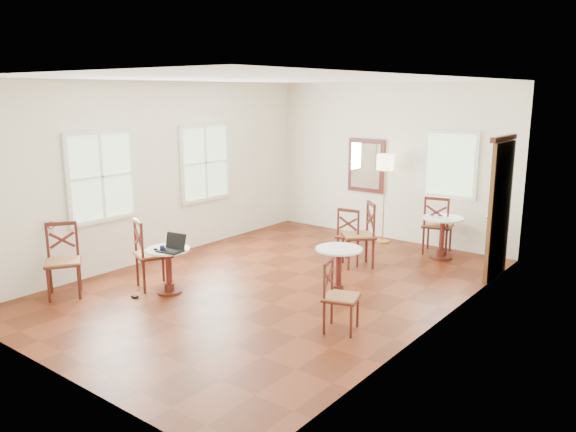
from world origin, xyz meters
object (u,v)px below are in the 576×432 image
object	(u,v)px
chair_near_a	(151,254)
chair_mid_b	(339,296)
chair_back_a	(437,225)
water_glass	(167,244)
laptop	(173,247)
power_adapter	(135,297)
cafe_table_near	(168,266)
chair_back_b	(360,235)
cafe_table_back	(442,233)
floor_lamp	(385,168)
cafe_table_mid	(339,266)
chair_mid_a	(352,235)
chair_near_b	(63,261)
mouse	(156,249)
navy_mug	(162,248)

from	to	relation	value
chair_near_a	chair_mid_b	distance (m)	3.03
chair_near_a	chair_back_a	world-z (taller)	chair_back_a
water_glass	chair_mid_b	bearing A→B (deg)	8.08
laptop	power_adapter	bearing A→B (deg)	-140.60
cafe_table_near	chair_back_a	bearing A→B (deg)	62.77
chair_mid_b	chair_back_b	distance (m)	2.65
cafe_table_back	floor_lamp	distance (m)	1.67
cafe_table_mid	chair_near_a	distance (m)	2.73
laptop	chair_mid_b	bearing A→B (deg)	-0.34
cafe_table_back	chair_mid_a	distance (m)	1.62
chair_mid_a	chair_back_a	distance (m)	1.68
chair_near_b	mouse	bearing A→B (deg)	-16.72
chair_back_a	water_glass	size ratio (longest dim) A/B	9.62
cafe_table_back	laptop	bearing A→B (deg)	-118.79
navy_mug	chair_back_b	bearing A→B (deg)	63.44
chair_mid_a	floor_lamp	world-z (taller)	floor_lamp
chair_back_b	mouse	size ratio (longest dim) A/B	12.49
laptop	water_glass	xyz separation A→B (m)	(-0.18, 0.04, -0.00)
chair_back_b	floor_lamp	distance (m)	1.87
cafe_table_mid	water_glass	size ratio (longest dim) A/B	6.34
power_adapter	navy_mug	bearing A→B (deg)	51.32
chair_mid_b	laptop	size ratio (longest dim) A/B	2.33
floor_lamp	power_adapter	size ratio (longest dim) A/B	17.77
cafe_table_near	power_adapter	bearing A→B (deg)	-115.85
chair_back_a	laptop	world-z (taller)	chair_back_a
chair_near_a	power_adapter	size ratio (longest dim) A/B	10.90
floor_lamp	mouse	bearing A→B (deg)	-104.12
cafe_table_mid	chair_back_a	world-z (taller)	chair_back_a
chair_mid_a	laptop	distance (m)	3.10
navy_mug	water_glass	size ratio (longest dim) A/B	0.94
cafe_table_back	chair_mid_a	bearing A→B (deg)	-132.23
chair_mid_b	floor_lamp	world-z (taller)	floor_lamp
chair_near_a	laptop	xyz separation A→B (m)	(0.51, -0.02, 0.20)
chair_back_a	water_glass	xyz separation A→B (m)	(-2.23, -4.25, 0.19)
cafe_table_back	water_glass	world-z (taller)	water_glass
navy_mug	power_adapter	xyz separation A→B (m)	(-0.26, -0.32, -0.68)
power_adapter	cafe_table_back	bearing A→B (deg)	59.95
floor_lamp	power_adapter	world-z (taller)	floor_lamp
water_glass	navy_mug	bearing A→B (deg)	-61.76
chair_mid_a	chair_back_a	xyz separation A→B (m)	(0.90, 1.42, 0.05)
chair_near_a	cafe_table_mid	bearing A→B (deg)	-125.10
cafe_table_near	laptop	world-z (taller)	laptop
chair_mid_b	chair_near_a	bearing A→B (deg)	80.00
chair_back_b	laptop	distance (m)	3.12
cafe_table_mid	water_glass	world-z (taller)	water_glass
chair_near_b	cafe_table_near	bearing A→B (deg)	-13.87
chair_near_b	floor_lamp	distance (m)	5.82
cafe_table_back	chair_back_b	distance (m)	1.54
chair_back_a	chair_mid_a	bearing A→B (deg)	45.54
mouse	power_adapter	xyz separation A→B (m)	(-0.14, -0.29, -0.65)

